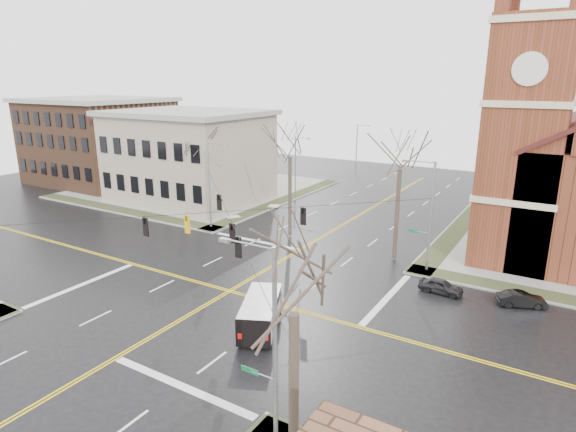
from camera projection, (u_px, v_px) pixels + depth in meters
The scene contains 19 objects.
ground at pixel (230, 291), 36.04m from camera, with size 120.00×120.00×0.00m, color black.
sidewalks at pixel (230, 290), 36.01m from camera, with size 80.00×80.00×0.17m.
road_markings at pixel (230, 291), 36.03m from camera, with size 100.00×100.00×0.01m.
civic_building_a at pixel (189, 158), 61.95m from camera, with size 18.00×14.00×11.00m, color gray.
civic_building_b at pixel (100, 142), 73.45m from camera, with size 18.00×16.00×12.00m, color brown.
signal_pole_ne at pixel (429, 213), 38.45m from camera, with size 2.75×0.22×9.00m.
signal_pole_nw at pixel (210, 183), 49.78m from camera, with size 2.75×0.22×9.00m.
signal_pole_se at pixel (271, 343), 19.57m from camera, with size 2.75×0.22×9.00m.
span_wires at pixel (227, 211), 34.33m from camera, with size 23.02×23.02×0.03m.
traffic_signals at pixel (221, 224), 33.99m from camera, with size 8.21×8.26×1.30m.
streetlight_north_a at pixel (296, 165), 63.12m from camera, with size 2.30×0.20×8.00m.
streetlight_north_b at pixel (357, 147), 79.54m from camera, with size 2.30×0.20×8.00m.
cargo_van at pixel (261, 310), 30.43m from camera, with size 4.15×5.72×2.04m.
parked_car_a at pixel (441, 286), 35.58m from camera, with size 1.29×3.20×1.09m, color black.
parked_car_b at pixel (522, 299), 33.47m from camera, with size 1.13×3.24×1.07m, color black.
tree_nw_far at pixel (200, 149), 52.79m from camera, with size 4.00×4.00×10.87m.
tree_nw_near at pixel (290, 151), 46.13m from camera, with size 4.00×4.00×11.93m.
tree_ne at pixel (400, 163), 40.07m from camera, with size 4.00×4.00×11.81m.
tree_se at pixel (294, 300), 15.43m from camera, with size 4.00×4.00×11.75m.
Camera 1 is at (20.94, -25.99, 15.33)m, focal length 30.00 mm.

